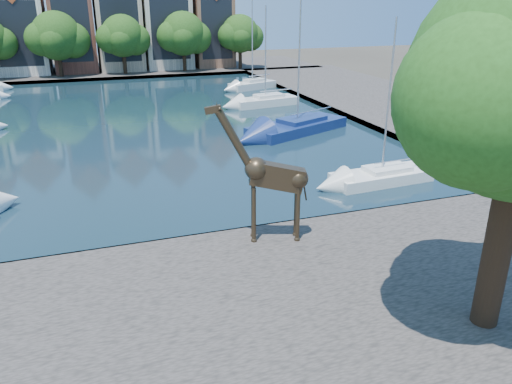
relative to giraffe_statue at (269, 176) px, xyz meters
The scene contains 19 objects.
ground 4.76m from the giraffe_statue, 155.74° to the left, with size 160.00×160.00×0.00m, color #38332B.
water_basin 25.81m from the giraffe_statue, 97.04° to the left, with size 38.00×50.00×0.08m, color black.
near_quay 7.09m from the giraffe_statue, 119.35° to the right, with size 50.00×14.00×0.50m, color #4F4945.
far_quay 57.58m from the giraffe_statue, 93.13° to the left, with size 60.00×16.00×0.50m, color #4F4945.
right_quay 33.66m from the giraffe_statue, 49.30° to the left, with size 14.00×52.00×0.50m, color #4F4945.
townhouse_west_inner 59.14m from the giraffe_statue, 103.37° to the left, with size 6.43×9.18×15.15m.
townhouse_center 58.07m from the giraffe_statue, 97.09° to the left, with size 5.44×9.18×16.93m.
townhouse_east_inner 57.59m from the giraffe_statue, 91.14° to the left, with size 5.94×9.18×15.79m.
townhouse_east_mid 57.85m from the giraffe_statue, 84.67° to the left, with size 6.43×9.18×16.65m.
townhouse_east_end 58.74m from the giraffe_statue, 78.33° to the left, with size 5.44×9.18×14.43m.
far_tree_mid_west 52.73m from the giraffe_statue, 99.87° to the left, with size 7.80×6.00×8.00m.
far_tree_mid_east 51.95m from the giraffe_statue, 91.15° to the left, with size 7.02×5.40×7.52m.
far_tree_east 52.41m from the giraffe_statue, 82.36° to the left, with size 7.54×5.80×7.84m.
far_tree_far_east 54.05m from the giraffe_statue, 73.93° to the left, with size 6.76×5.20×7.36m.
giraffe_statue is the anchor object (origin of this frame).
sailboat_right_a 10.74m from the giraffe_statue, 31.43° to the left, with size 6.01×2.45×8.97m.
sailboat_right_b 19.83m from the giraffe_statue, 63.20° to the left, with size 9.05×6.17×12.37m.
sailboat_right_c 29.89m from the giraffe_statue, 70.37° to the left, with size 6.64×3.16×9.21m.
sailboat_right_d 39.46m from the giraffe_statue, 72.47° to the left, with size 5.96×3.78×10.89m.
Camera 1 is at (-3.48, -19.05, 9.95)m, focal length 35.00 mm.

